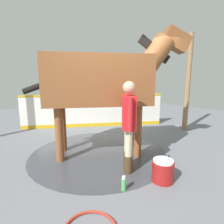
# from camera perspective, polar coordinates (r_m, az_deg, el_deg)

# --- Properties ---
(ground_plane) EXTENTS (16.00, 16.00, 0.02)m
(ground_plane) POSITION_cam_1_polar(r_m,az_deg,el_deg) (4.22, -2.82, -12.64)
(ground_plane) COLOR slate
(wet_patch) EXTENTS (3.02, 3.02, 0.00)m
(wet_patch) POSITION_cam_1_polar(r_m,az_deg,el_deg) (4.15, -4.13, -12.87)
(wet_patch) COLOR #42444C
(wet_patch) RESTS_ON ground
(barrier_wall) EXTENTS (4.22, 2.51, 1.13)m
(barrier_wall) POSITION_cam_1_polar(r_m,az_deg,el_deg) (6.22, -5.90, 0.07)
(barrier_wall) COLOR white
(barrier_wall) RESTS_ON ground
(roof_post_near) EXTENTS (0.16, 0.16, 3.04)m
(roof_post_near) POSITION_cam_1_polar(r_m,az_deg,el_deg) (6.22, 23.07, 8.54)
(roof_post_near) COLOR olive
(roof_post_near) RESTS_ON ground
(horse) EXTENTS (3.13, 2.10, 2.75)m
(horse) POSITION_cam_1_polar(r_m,az_deg,el_deg) (3.82, -2.62, 10.17)
(horse) COLOR brown
(horse) RESTS_ON ground
(handler) EXTENTS (0.47, 0.52, 1.61)m
(handler) POSITION_cam_1_polar(r_m,az_deg,el_deg) (3.14, 5.32, -2.88)
(handler) COLOR #47331E
(handler) RESTS_ON ground
(wash_bucket) EXTENTS (0.35, 0.35, 0.37)m
(wash_bucket) POSITION_cam_1_polar(r_m,az_deg,el_deg) (3.16, 15.94, -17.58)
(wash_bucket) COLOR maroon
(wash_bucket) RESTS_ON ground
(bottle_shampoo) EXTENTS (0.06, 0.06, 0.20)m
(bottle_shampoo) POSITION_cam_1_polar(r_m,az_deg,el_deg) (3.74, 17.66, -14.65)
(bottle_shampoo) COLOR #3399CC
(bottle_shampoo) RESTS_ON ground
(bottle_spray) EXTENTS (0.07, 0.07, 0.23)m
(bottle_spray) POSITION_cam_1_polar(r_m,az_deg,el_deg) (2.88, 3.76, -21.95)
(bottle_spray) COLOR #4CA559
(bottle_spray) RESTS_ON ground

